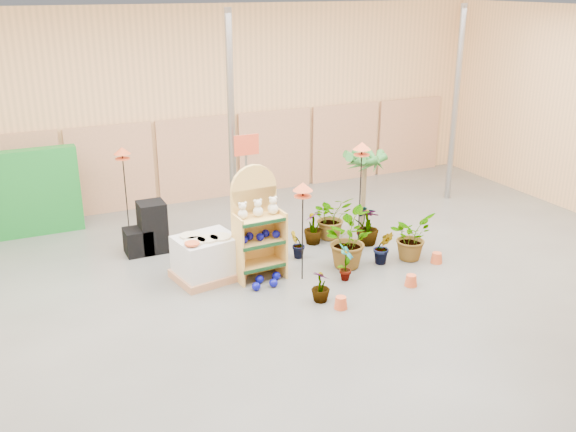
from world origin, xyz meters
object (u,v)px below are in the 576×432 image
(display_shelf, at_px, (256,227))
(pallet_stack, at_px, (206,258))
(bird_table_front, at_px, (303,190))
(potted_plant_2, at_px, (346,239))

(display_shelf, height_order, pallet_stack, display_shelf)
(pallet_stack, relative_size, bird_table_front, 0.70)
(bird_table_front, bearing_deg, potted_plant_2, 9.65)
(pallet_stack, xyz_separation_m, bird_table_front, (1.51, -0.74, 1.26))
(bird_table_front, bearing_deg, pallet_stack, 153.98)
(display_shelf, xyz_separation_m, potted_plant_2, (1.62, -0.32, -0.39))
(pallet_stack, bearing_deg, display_shelf, -26.28)
(display_shelf, xyz_separation_m, bird_table_front, (0.66, -0.49, 0.73))
(display_shelf, relative_size, pallet_stack, 1.63)
(display_shelf, bearing_deg, pallet_stack, 161.02)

